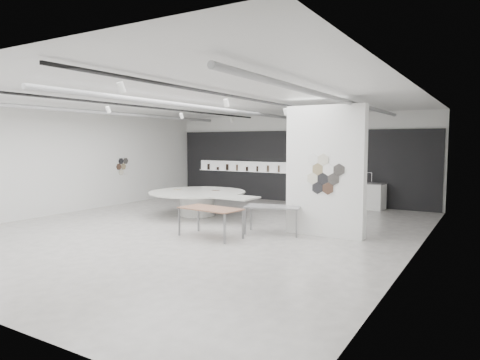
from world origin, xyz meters
The scene contains 7 objects.
room centered at (-0.09, 0.00, 2.07)m, with size 12.02×14.02×3.82m.
back_wall_display centered at (-0.08, 6.93, 1.54)m, with size 11.80×0.27×3.10m.
partition_column centered at (3.50, 1.00, 1.80)m, with size 2.20×0.38×3.60m.
display_island centered at (-1.45, 1.83, 0.56)m, with size 4.44×3.59×0.87m.
sample_table_wood centered at (0.90, -0.81, 0.75)m, with size 1.81×1.06×0.81m.
sample_table_stone centered at (2.15, 0.48, 0.72)m, with size 1.69×1.15×0.79m.
kitchen_counter centered at (3.03, 6.52, 0.51)m, with size 1.88×0.91×1.42m.
Camera 1 is at (7.53, -10.29, 2.58)m, focal length 32.00 mm.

